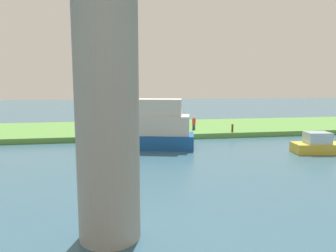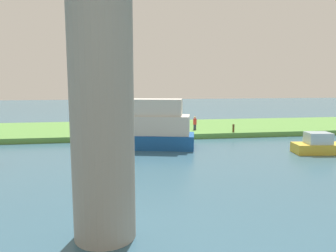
{
  "view_description": "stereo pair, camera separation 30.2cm",
  "coord_description": "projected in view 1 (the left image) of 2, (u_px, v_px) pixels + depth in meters",
  "views": [
    {
      "loc": [
        5.14,
        28.98,
        5.24
      ],
      "look_at": [
        0.96,
        5.0,
        2.0
      ],
      "focal_mm": 33.92,
      "sensor_mm": 36.0,
      "label": 1
    },
    {
      "loc": [
        4.84,
        29.03,
        5.24
      ],
      "look_at": [
        0.96,
        5.0,
        2.0
      ],
      "focal_mm": 33.92,
      "sensor_mm": 36.0,
      "label": 2
    }
  ],
  "objects": [
    {
      "name": "skiff_small",
      "position": [
        323.0,
        145.0,
        24.21
      ],
      "size": [
        5.0,
        2.37,
        1.6
      ],
      "color": "gold",
      "rests_on": "ground"
    },
    {
      "name": "mooring_post",
      "position": [
        232.0,
        128.0,
        31.43
      ],
      "size": [
        0.2,
        0.2,
        0.77
      ],
      "primitive_type": "cylinder",
      "color": "brown",
      "rests_on": "grassy_bank"
    },
    {
      "name": "person_on_bank",
      "position": [
        194.0,
        123.0,
        32.99
      ],
      "size": [
        0.49,
        0.49,
        1.39
      ],
      "color": "#2D334C",
      "rests_on": "grassy_bank"
    },
    {
      "name": "grassy_bank",
      "position": [
        160.0,
        128.0,
        35.69
      ],
      "size": [
        80.0,
        12.0,
        0.5
      ],
      "primitive_type": "cube",
      "color": "#5B9342",
      "rests_on": "ground"
    },
    {
      "name": "motorboat_white",
      "position": [
        145.0,
        128.0,
        26.13
      ],
      "size": [
        9.06,
        4.91,
        4.4
      ],
      "color": "#195199",
      "rests_on": "ground"
    },
    {
      "name": "bridge_pylon",
      "position": [
        106.0,
        82.0,
        10.26
      ],
      "size": [
        2.09,
        2.09,
        10.62
      ],
      "primitive_type": "cylinder",
      "color": "#9E998E",
      "rests_on": "ground"
    },
    {
      "name": "ground_plane",
      "position": [
        169.0,
        140.0,
        29.87
      ],
      "size": [
        160.0,
        160.0,
        0.0
      ],
      "primitive_type": "plane",
      "color": "#386075"
    }
  ]
}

